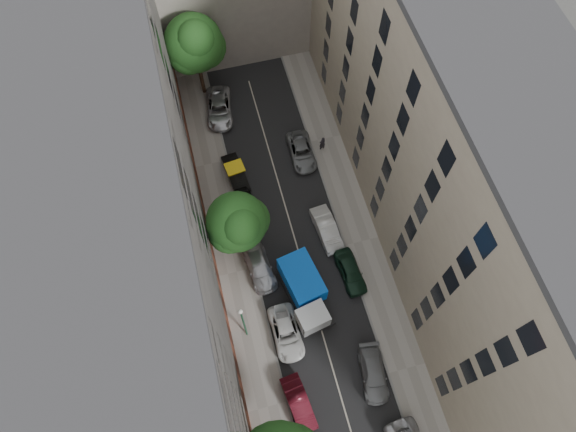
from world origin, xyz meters
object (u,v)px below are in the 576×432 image
object	(u,v)px
tree_far	(195,45)
car_right_1	(373,374)
car_left_1	(299,403)
car_left_6	(219,108)
tree_mid	(238,224)
car_left_3	(259,266)
car_left_2	(286,333)
tarp_truck	(305,291)
car_left_5	(236,174)
car_right_3	(327,229)
car_right_4	(301,152)
car_right_2	(351,272)
pedestrian	(322,143)
car_left_4	(247,208)
lamp_post	(243,321)

from	to	relation	value
tree_far	car_right_1	bearing A→B (deg)	-76.40
car_left_1	car_left_6	distance (m)	28.00
car_left_1	tree_far	size ratio (longest dim) A/B	0.45
tree_mid	car_left_6	bearing A→B (deg)	86.47
car_left_3	tree_far	size ratio (longest dim) A/B	0.51
car_left_2	car_left_6	distance (m)	22.74
tarp_truck	tree_mid	bearing A→B (deg)	114.94
car_left_5	tree_mid	distance (m)	8.35
car_left_1	car_left_5	world-z (taller)	car_left_1
tarp_truck	car_right_3	distance (m)	6.17
car_left_1	car_left_3	size ratio (longest dim) A/B	0.87
car_left_2	tree_far	xyz separation A→B (m)	(-1.70, 25.51, 5.84)
car_right_3	tree_mid	world-z (taller)	tree_mid
car_left_6	tree_mid	bearing A→B (deg)	-85.09
car_right_4	car_left_2	bearing A→B (deg)	-107.29
car_right_1	car_right_2	world-z (taller)	car_right_2
tarp_truck	tree_mid	size ratio (longest dim) A/B	0.87
car_left_6	pedestrian	distance (m)	10.73
car_left_2	pedestrian	world-z (taller)	pedestrian
car_left_4	car_left_6	xyz separation A→B (m)	(-0.24, 11.20, 0.06)
car_left_2	car_left_3	size ratio (longest dim) A/B	0.96
car_right_2	pedestrian	distance (m)	12.66
car_left_3	car_left_4	size ratio (longest dim) A/B	1.23
car_left_2	tree_mid	world-z (taller)	tree_mid
car_left_4	tree_mid	world-z (taller)	tree_mid
car_left_2	car_right_1	world-z (taller)	car_right_1
car_right_2	tree_mid	world-z (taller)	tree_mid
lamp_post	car_left_1	bearing A→B (deg)	-67.01
tree_far	lamp_post	distance (m)	24.84
car_right_3	car_right_1	bearing A→B (deg)	-95.67
car_right_2	pedestrian	world-z (taller)	pedestrian
car_left_1	car_right_3	world-z (taller)	car_right_3
car_right_2	tree_mid	xyz separation A→B (m)	(-8.10, 4.55, 4.35)
car_left_1	tarp_truck	bearing A→B (deg)	64.33
car_right_3	car_left_1	bearing A→B (deg)	-120.51
car_left_4	car_left_5	world-z (taller)	car_left_5
tarp_truck	car_left_1	xyz separation A→B (m)	(-2.62, -7.92, -0.88)
car_left_2	car_right_1	distance (m)	7.30
tarp_truck	car_right_3	size ratio (longest dim) A/B	1.47
car_right_3	tree_far	world-z (taller)	tree_far
tarp_truck	car_right_4	distance (m)	13.74
car_left_4	car_right_3	distance (m)	7.24
car_left_3	car_left_4	world-z (taller)	car_left_3
car_left_6	lamp_post	distance (m)	22.32
car_left_5	car_right_4	distance (m)	6.45
tarp_truck	tree_far	world-z (taller)	tree_far
tarp_truck	car_left_4	size ratio (longest dim) A/B	1.67
car_left_2	car_left_4	world-z (taller)	car_left_4
lamp_post	pedestrian	size ratio (longest dim) A/B	3.95
tarp_truck	car_right_2	world-z (taller)	tarp_truck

